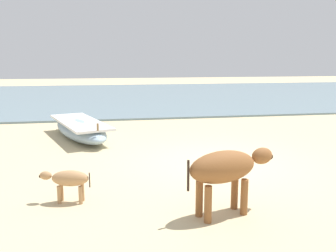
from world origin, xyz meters
name	(u,v)px	position (x,y,z in m)	size (l,w,h in m)	color
ground	(214,163)	(0.00, 0.00, 0.00)	(80.00, 80.00, 0.00)	#CCB789
sea_water	(141,95)	(0.00, 16.57, 0.04)	(60.00, 20.00, 0.08)	slate
fishing_boat_2	(80,129)	(-3.35, 3.47, 0.30)	(2.34, 4.13, 0.76)	#8CA5B7
cow_adult_brown	(226,169)	(-0.73, -2.92, 0.77)	(1.62, 0.78, 1.07)	brown
calf_near_tan	(68,180)	(-3.26, -1.94, 0.42)	(0.89, 0.38, 0.58)	tan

